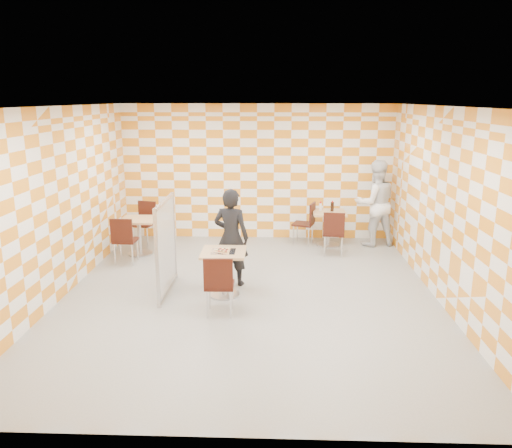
# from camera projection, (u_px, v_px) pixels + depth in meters

# --- Properties ---
(room_shell) EXTENTS (7.00, 7.00, 7.00)m
(room_shell) POSITION_uv_depth(u_px,v_px,m) (251.00, 198.00, 8.27)
(room_shell) COLOR gray
(room_shell) RESTS_ON ground
(main_table) EXTENTS (0.70, 0.70, 0.75)m
(main_table) POSITION_uv_depth(u_px,v_px,m) (224.00, 266.00, 7.99)
(main_table) COLOR tan
(main_table) RESTS_ON ground
(second_table) EXTENTS (0.70, 0.70, 0.75)m
(second_table) POSITION_uv_depth(u_px,v_px,m) (329.00, 223.00, 10.73)
(second_table) COLOR tan
(second_table) RESTS_ON ground
(empty_table) EXTENTS (0.70, 0.70, 0.75)m
(empty_table) POSITION_uv_depth(u_px,v_px,m) (139.00, 230.00, 10.13)
(empty_table) COLOR tan
(empty_table) RESTS_ON ground
(chair_main_front) EXTENTS (0.43, 0.44, 0.92)m
(chair_main_front) POSITION_uv_depth(u_px,v_px,m) (219.00, 281.00, 7.20)
(chair_main_front) COLOR #36120A
(chair_main_front) RESTS_ON ground
(chair_second_front) EXTENTS (0.48, 0.48, 0.92)m
(chair_second_front) POSITION_uv_depth(u_px,v_px,m) (334.00, 230.00, 9.99)
(chair_second_front) COLOR #36120A
(chair_second_front) RESTS_ON ground
(chair_second_side) EXTENTS (0.54, 0.53, 0.92)m
(chair_second_side) POSITION_uv_depth(u_px,v_px,m) (307.00, 220.00, 10.81)
(chair_second_side) COLOR #36120A
(chair_second_side) RESTS_ON ground
(chair_empty_near) EXTENTS (0.43, 0.44, 0.92)m
(chair_empty_near) POSITION_uv_depth(u_px,v_px,m) (124.00, 237.00, 9.49)
(chair_empty_near) COLOR #36120A
(chair_empty_near) RESTS_ON ground
(chair_empty_far) EXTENTS (0.51, 0.52, 0.92)m
(chair_empty_far) POSITION_uv_depth(u_px,v_px,m) (145.00, 219.00, 10.90)
(chair_empty_far) COLOR #36120A
(chair_empty_far) RESTS_ON ground
(partition) EXTENTS (0.08, 1.38, 1.55)m
(partition) POSITION_uv_depth(u_px,v_px,m) (166.00, 246.00, 8.08)
(partition) COLOR white
(partition) RESTS_ON ground
(man_dark) EXTENTS (0.69, 0.54, 1.67)m
(man_dark) POSITION_uv_depth(u_px,v_px,m) (231.00, 237.00, 8.42)
(man_dark) COLOR black
(man_dark) RESTS_ON ground
(man_white) EXTENTS (1.03, 0.88, 1.85)m
(man_white) POSITION_uv_depth(u_px,v_px,m) (375.00, 203.00, 10.68)
(man_white) COLOR white
(man_white) RESTS_ON ground
(pizza_on_foil) EXTENTS (0.40, 0.40, 0.04)m
(pizza_on_foil) POSITION_uv_depth(u_px,v_px,m) (223.00, 250.00, 7.91)
(pizza_on_foil) COLOR silver
(pizza_on_foil) RESTS_ON main_table
(sport_bottle) EXTENTS (0.06, 0.06, 0.20)m
(sport_bottle) POSITION_uv_depth(u_px,v_px,m) (320.00, 207.00, 10.77)
(sport_bottle) COLOR white
(sport_bottle) RESTS_ON second_table
(soda_bottle) EXTENTS (0.07, 0.07, 0.23)m
(soda_bottle) POSITION_uv_depth(u_px,v_px,m) (332.00, 207.00, 10.70)
(soda_bottle) COLOR black
(soda_bottle) RESTS_ON second_table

